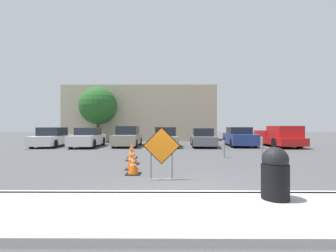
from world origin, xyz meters
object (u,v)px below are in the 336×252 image
(traffic_cone_fifth, at_px, (132,150))
(bollard_nearest, at_px, (224,148))
(parked_car_fourth, at_px, (165,138))
(pickup_truck, at_px, (279,137))
(traffic_cone_nearest, at_px, (133,165))
(traffic_cone_fourth, at_px, (131,152))
(traffic_cone_second, at_px, (131,159))
(bollard_second, at_px, (262,147))
(parked_car_sixth, at_px, (239,137))
(parked_car_nearest, at_px, (52,138))
(road_closed_sign, at_px, (162,150))
(parked_car_second, at_px, (88,138))
(traffic_cone_third, at_px, (134,157))
(parked_car_third, at_px, (128,137))
(trash_bin, at_px, (275,173))
(parked_car_fifth, at_px, (203,138))

(traffic_cone_fifth, height_order, bollard_nearest, bollard_nearest)
(parked_car_fourth, relative_size, pickup_truck, 0.83)
(traffic_cone_fifth, bearing_deg, pickup_truck, 30.98)
(traffic_cone_nearest, xyz_separation_m, pickup_truck, (9.71, 10.10, 0.43))
(traffic_cone_fourth, relative_size, pickup_truck, 0.14)
(traffic_cone_second, distance_m, bollard_second, 6.82)
(parked_car_sixth, bearing_deg, traffic_cone_second, 58.18)
(traffic_cone_fifth, relative_size, parked_car_nearest, 0.17)
(road_closed_sign, distance_m, pickup_truck, 13.96)
(traffic_cone_fifth, bearing_deg, parked_car_second, 126.11)
(parked_car_sixth, bearing_deg, parked_car_fourth, 6.21)
(bollard_nearest, bearing_deg, bollard_second, 0.00)
(traffic_cone_third, relative_size, parked_car_fourth, 0.13)
(parked_car_second, xyz_separation_m, parked_car_sixth, (11.82, 0.71, 0.02))
(traffic_cone_nearest, height_order, traffic_cone_fourth, traffic_cone_fourth)
(traffic_cone_fifth, distance_m, parked_car_third, 6.74)
(parked_car_third, bearing_deg, parked_car_sixth, -179.45)
(road_closed_sign, height_order, pickup_truck, pickup_truck)
(traffic_cone_second, relative_size, pickup_truck, 0.14)
(parked_car_second, bearing_deg, traffic_cone_nearest, 114.58)
(traffic_cone_fifth, bearing_deg, bollard_second, 0.83)
(traffic_cone_fourth, distance_m, parked_car_nearest, 10.38)
(traffic_cone_nearest, distance_m, trash_bin, 4.41)
(parked_car_fifth, bearing_deg, parked_car_nearest, 3.42)
(parked_car_second, xyz_separation_m, parked_car_fifth, (8.87, 0.41, -0.02))
(trash_bin, bearing_deg, traffic_cone_fifth, 120.27)
(traffic_cone_fourth, distance_m, parked_car_sixth, 10.60)
(road_closed_sign, xyz_separation_m, traffic_cone_nearest, (-0.96, 0.78, -0.57))
(pickup_truck, bearing_deg, parked_car_second, 1.81)
(parked_car_fourth, bearing_deg, parked_car_second, 0.98)
(parked_car_third, relative_size, trash_bin, 4.29)
(trash_bin, bearing_deg, parked_car_third, 111.95)
(parked_car_third, bearing_deg, parked_car_fourth, 177.39)
(traffic_cone_third, xyz_separation_m, parked_car_nearest, (-7.71, 8.20, 0.38))
(traffic_cone_third, distance_m, parked_car_fourth, 8.42)
(parked_car_second, xyz_separation_m, bollard_second, (10.91, -5.91, -0.13))
(traffic_cone_third, height_order, parked_car_nearest, parked_car_nearest)
(parked_car_third, height_order, pickup_truck, pickup_truck)
(traffic_cone_third, distance_m, bollard_second, 6.46)
(parked_car_fourth, bearing_deg, parked_car_fifth, 175.78)
(parked_car_fourth, relative_size, trash_bin, 4.41)
(traffic_cone_nearest, bearing_deg, parked_car_second, 117.15)
(trash_bin, bearing_deg, parked_car_second, 123.11)
(road_closed_sign, xyz_separation_m, traffic_cone_fifth, (-1.63, 4.63, -0.48))
(parked_car_second, bearing_deg, traffic_cone_third, 118.56)
(parked_car_nearest, bearing_deg, traffic_cone_nearest, 124.54)
(traffic_cone_fifth, relative_size, parked_car_fifth, 0.17)
(traffic_cone_fifth, height_order, parked_car_fifth, parked_car_fifth)
(parked_car_nearest, height_order, parked_car_sixth, parked_car_sixth)
(traffic_cone_fourth, height_order, parked_car_sixth, parked_car_sixth)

